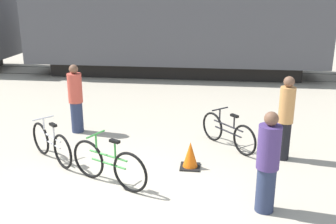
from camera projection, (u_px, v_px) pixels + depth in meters
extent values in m
plane|color=#B2A893|center=(110.00, 205.00, 6.55)|extent=(80.00, 80.00, 0.00)
cube|color=black|center=(175.00, 67.00, 16.27)|extent=(9.85, 2.11, 0.55)
cube|color=#4C4C51|center=(175.00, 20.00, 15.68)|extent=(11.73, 2.81, 3.30)
cube|color=#4C4238|center=(173.00, 77.00, 15.67)|extent=(49.85, 0.07, 0.01)
cube|color=#4C4238|center=(176.00, 70.00, 17.03)|extent=(49.85, 0.07, 0.01)
torus|color=black|center=(212.00, 126.00, 9.21)|extent=(0.49, 0.55, 0.68)
torus|color=black|center=(245.00, 140.00, 8.38)|extent=(0.49, 0.55, 0.68)
cylinder|color=black|center=(228.00, 126.00, 8.74)|extent=(0.64, 0.72, 0.04)
cylinder|color=black|center=(228.00, 132.00, 8.78)|extent=(0.58, 0.66, 0.04)
cylinder|color=black|center=(234.00, 122.00, 8.55)|extent=(0.04, 0.04, 0.28)
cube|color=black|center=(234.00, 116.00, 8.51)|extent=(0.19, 0.20, 0.05)
cylinder|color=black|center=(220.00, 116.00, 8.92)|extent=(0.04, 0.04, 0.32)
cylinder|color=black|center=(220.00, 109.00, 8.87)|extent=(0.37, 0.33, 0.03)
torus|color=black|center=(41.00, 138.00, 8.45)|extent=(0.57, 0.50, 0.71)
torus|color=black|center=(63.00, 151.00, 7.78)|extent=(0.57, 0.50, 0.71)
cylinder|color=silver|center=(50.00, 136.00, 8.06)|extent=(0.67, 0.58, 0.04)
cylinder|color=silver|center=(51.00, 143.00, 8.10)|extent=(0.61, 0.53, 0.04)
cylinder|color=silver|center=(54.00, 132.00, 7.90)|extent=(0.04, 0.04, 0.30)
cube|color=black|center=(53.00, 125.00, 7.85)|extent=(0.20, 0.19, 0.05)
cylinder|color=silver|center=(44.00, 126.00, 8.19)|extent=(0.04, 0.04, 0.33)
cylinder|color=silver|center=(43.00, 118.00, 8.14)|extent=(0.32, 0.37, 0.03)
torus|color=black|center=(88.00, 159.00, 7.38)|extent=(0.70, 0.38, 0.76)
torus|color=black|center=(130.00, 172.00, 6.86)|extent=(0.70, 0.38, 0.76)
cylinder|color=#338C38|center=(108.00, 156.00, 7.06)|extent=(0.80, 0.43, 0.04)
cylinder|color=#338C38|center=(108.00, 164.00, 7.11)|extent=(0.73, 0.39, 0.04)
cylinder|color=#338C38|center=(115.00, 150.00, 6.92)|extent=(0.04, 0.04, 0.32)
cube|color=black|center=(115.00, 141.00, 6.87)|extent=(0.21, 0.16, 0.05)
cylinder|color=#338C38|center=(96.00, 143.00, 7.15)|extent=(0.04, 0.04, 0.35)
cylinder|color=#338C38|center=(96.00, 134.00, 7.10)|extent=(0.23, 0.43, 0.03)
cylinder|color=#283351|center=(265.00, 189.00, 6.28)|extent=(0.30, 0.30, 0.76)
cylinder|color=#473370|center=(269.00, 147.00, 6.05)|extent=(0.36, 0.36, 0.71)
sphere|color=brown|center=(271.00, 119.00, 5.91)|extent=(0.22, 0.22, 0.22)
cylinder|color=#283351|center=(77.00, 117.00, 9.74)|extent=(0.29, 0.29, 0.77)
cylinder|color=#CC4C3D|center=(75.00, 88.00, 9.51)|extent=(0.35, 0.35, 0.71)
sphere|color=brown|center=(73.00, 69.00, 9.37)|extent=(0.22, 0.22, 0.22)
cylinder|color=black|center=(283.00, 141.00, 8.19)|extent=(0.26, 0.26, 0.81)
cylinder|color=tan|center=(287.00, 105.00, 7.95)|extent=(0.31, 0.31, 0.75)
sphere|color=brown|center=(289.00, 82.00, 7.80)|extent=(0.22, 0.22, 0.22)
cube|color=black|center=(190.00, 167.00, 7.90)|extent=(0.40, 0.40, 0.03)
cone|color=orange|center=(190.00, 155.00, 7.82)|extent=(0.32, 0.32, 0.55)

